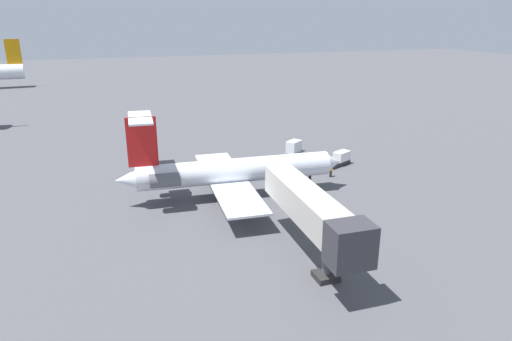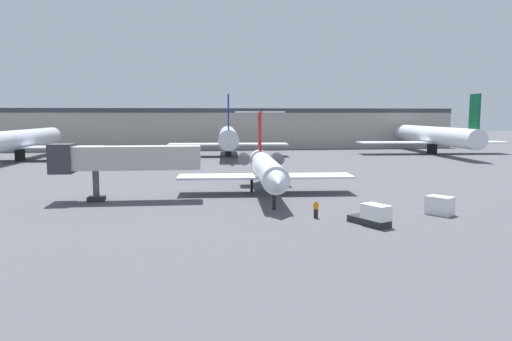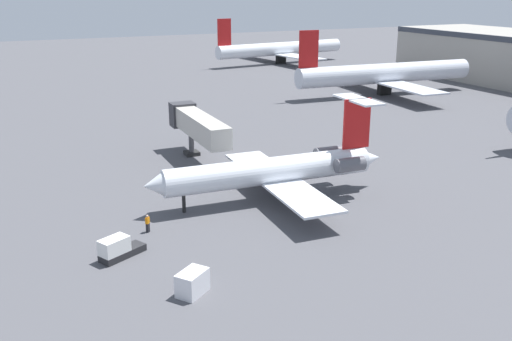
# 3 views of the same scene
# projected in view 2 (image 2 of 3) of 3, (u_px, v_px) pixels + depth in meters

# --- Properties ---
(ground_plane) EXTENTS (400.00, 400.00, 0.10)m
(ground_plane) POSITION_uv_depth(u_px,v_px,m) (236.00, 194.00, 59.33)
(ground_plane) COLOR #4C4C51
(regional_jet) EXTENTS (21.38, 26.56, 10.01)m
(regional_jet) POSITION_uv_depth(u_px,v_px,m) (265.00, 167.00, 58.72)
(regional_jet) COLOR silver
(regional_jet) RESTS_ON ground_plane
(jet_bridge) EXTENTS (16.32, 3.40, 6.39)m
(jet_bridge) POSITION_uv_depth(u_px,v_px,m) (117.00, 159.00, 53.78)
(jet_bridge) COLOR #B7B2A8
(jet_bridge) RESTS_ON ground_plane
(ground_crew_marshaller) EXTENTS (0.46, 0.47, 1.69)m
(ground_crew_marshaller) POSITION_uv_depth(u_px,v_px,m) (316.00, 209.00, 45.04)
(ground_crew_marshaller) COLOR black
(ground_crew_marshaller) RESTS_ON ground_plane
(baggage_tug_lead) EXTENTS (3.01, 4.21, 1.90)m
(baggage_tug_lead) POSITION_uv_depth(u_px,v_px,m) (373.00, 216.00, 42.01)
(baggage_tug_lead) COLOR #262628
(baggage_tug_lead) RESTS_ON ground_plane
(cargo_container_uld) EXTENTS (2.64, 2.83, 1.77)m
(cargo_container_uld) POSITION_uv_depth(u_px,v_px,m) (440.00, 206.00, 46.60)
(cargo_container_uld) COLOR silver
(cargo_container_uld) RESTS_ON ground_plane
(terminal_building) EXTENTS (137.64, 22.61, 11.21)m
(terminal_building) POSITION_uv_depth(u_px,v_px,m) (209.00, 128.00, 141.46)
(terminal_building) COLOR #9E998E
(terminal_building) RESTS_ON ground_plane
(parked_airliner_west_mid) EXTENTS (33.18, 39.27, 13.39)m
(parked_airliner_west_mid) POSITION_uv_depth(u_px,v_px,m) (19.00, 140.00, 99.76)
(parked_airliner_west_mid) COLOR silver
(parked_airliner_west_mid) RESTS_ON ground_plane
(parked_airliner_centre) EXTENTS (27.40, 32.41, 13.55)m
(parked_airliner_centre) POSITION_uv_depth(u_px,v_px,m) (228.00, 137.00, 110.33)
(parked_airliner_centre) COLOR silver
(parked_airliner_centre) RESTS_ON ground_plane
(parked_airliner_east_mid) EXTENTS (36.43, 43.16, 13.65)m
(parked_airliner_east_mid) POSITION_uv_depth(u_px,v_px,m) (433.00, 136.00, 117.41)
(parked_airliner_east_mid) COLOR silver
(parked_airliner_east_mid) RESTS_ON ground_plane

